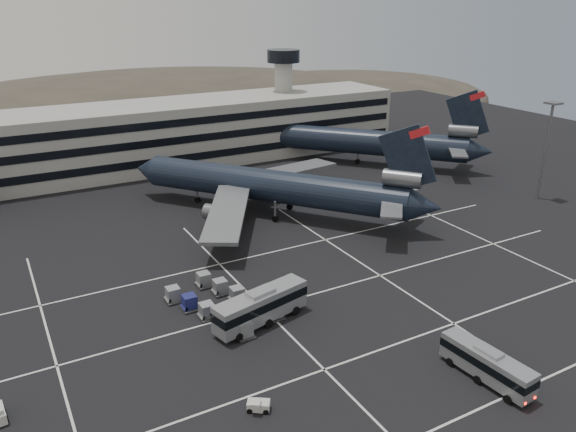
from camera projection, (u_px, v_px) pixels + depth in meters
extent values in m
plane|color=black|center=(322.00, 311.00, 68.52)|extent=(260.00, 260.00, 0.00)
cube|color=silver|center=(452.00, 421.00, 50.59)|extent=(90.00, 0.25, 0.01)
cube|color=silver|center=(371.00, 353.00, 60.37)|extent=(90.00, 0.25, 0.01)
cube|color=silver|center=(305.00, 296.00, 71.78)|extent=(90.00, 0.25, 0.01)
cube|color=silver|center=(257.00, 256.00, 83.19)|extent=(90.00, 0.25, 0.01)
cube|color=silver|center=(54.00, 356.00, 59.86)|extent=(0.25, 55.00, 0.01)
cube|color=silver|center=(256.00, 301.00, 70.70)|extent=(0.25, 55.00, 0.01)
cube|color=silver|center=(371.00, 270.00, 78.83)|extent=(0.25, 55.00, 0.01)
cube|color=silver|center=(483.00, 239.00, 88.77)|extent=(0.25, 55.00, 0.01)
cube|color=gray|center=(150.00, 136.00, 124.66)|extent=(120.00, 18.00, 14.00)
cube|color=black|center=(163.00, 161.00, 118.56)|extent=(118.00, 0.20, 1.60)
cube|color=black|center=(162.00, 142.00, 117.11)|extent=(118.00, 0.20, 1.60)
cube|color=black|center=(160.00, 125.00, 115.76)|extent=(118.00, 0.20, 1.60)
cylinder|color=gray|center=(284.00, 103.00, 140.66)|extent=(4.40, 4.40, 22.00)
cylinder|color=black|center=(283.00, 56.00, 136.48)|extent=(8.00, 8.00, 3.00)
ellipsoid|color=#38332B|center=(159.00, 129.00, 225.53)|extent=(252.00, 180.00, 44.00)
ellipsoid|color=#38332B|center=(327.00, 101.00, 260.04)|extent=(168.00, 120.00, 24.00)
cylinder|color=slate|center=(545.00, 152.00, 103.69)|extent=(0.50, 0.50, 18.00)
cube|color=slate|center=(553.00, 103.00, 100.39)|extent=(2.40, 2.40, 0.35)
cylinder|color=black|center=(272.00, 186.00, 97.34)|extent=(34.02, 41.23, 5.60)
cone|color=black|center=(147.00, 169.00, 106.84)|extent=(7.18, 7.00, 5.60)
cone|color=black|center=(426.00, 207.00, 87.73)|extent=(7.05, 7.04, 5.04)
cube|color=black|center=(407.00, 159.00, 86.31)|extent=(6.24, 7.76, 10.97)
cube|color=red|center=(420.00, 132.00, 84.25)|extent=(2.43, 2.88, 2.24)
cylinder|color=#595B60|center=(403.00, 179.00, 87.69)|extent=(5.83, 6.39, 2.70)
cube|color=slate|center=(392.00, 208.00, 85.54)|extent=(7.27, 7.81, 0.87)
cube|color=slate|center=(403.00, 191.00, 92.75)|extent=(8.15, 6.18, 0.87)
cube|color=slate|center=(227.00, 212.00, 87.62)|extent=(15.74, 21.81, 1.75)
cylinder|color=#595B60|center=(220.00, 213.00, 91.90)|extent=(5.52, 5.99, 2.70)
cube|color=slate|center=(289.00, 170.00, 109.08)|extent=(22.66, 11.38, 1.75)
cylinder|color=#595B60|center=(269.00, 181.00, 108.21)|extent=(5.52, 5.99, 2.70)
cylinder|color=slate|center=(197.00, 191.00, 104.00)|extent=(0.44, 0.44, 3.00)
cylinder|color=black|center=(197.00, 200.00, 104.60)|extent=(1.07, 1.17, 1.10)
cylinder|color=slate|center=(275.00, 210.00, 94.95)|extent=(0.44, 0.44, 3.00)
cylinder|color=black|center=(275.00, 219.00, 95.55)|extent=(1.07, 1.17, 1.10)
cylinder|color=slate|center=(290.00, 198.00, 100.45)|extent=(0.44, 0.44, 3.00)
cylinder|color=black|center=(290.00, 207.00, 101.05)|extent=(1.07, 1.17, 1.10)
cylinder|color=black|center=(358.00, 142.00, 127.49)|extent=(36.07, 39.60, 5.60)
cone|color=black|center=(252.00, 133.00, 135.59)|extent=(7.18, 7.08, 5.60)
cone|color=black|center=(481.00, 151.00, 119.30)|extent=(7.09, 7.09, 5.04)
cube|color=black|center=(468.00, 116.00, 117.70)|extent=(6.67, 7.41, 10.97)
cube|color=red|center=(477.00, 96.00, 115.71)|extent=(2.56, 2.78, 2.24)
cylinder|color=#595B60|center=(463.00, 131.00, 119.05)|extent=(6.00, 6.28, 2.70)
cube|color=slate|center=(458.00, 152.00, 116.79)|extent=(7.03, 7.94, 0.87)
cube|color=slate|center=(460.00, 142.00, 124.17)|extent=(8.11, 6.49, 0.87)
cylinder|color=slate|center=(358.00, 154.00, 128.58)|extent=(0.44, 0.44, 3.00)
cylinder|color=black|center=(358.00, 161.00, 129.18)|extent=(1.10, 1.15, 1.10)
cube|color=#929499|center=(487.00, 364.00, 55.51)|extent=(3.10, 10.16, 2.73)
cube|color=black|center=(487.00, 361.00, 55.39)|extent=(3.16, 10.22, 0.86)
cube|color=#929499|center=(489.00, 351.00, 54.96)|extent=(1.68, 2.84, 0.32)
cylinder|color=black|center=(508.00, 399.00, 52.73)|extent=(0.36, 0.89, 0.87)
cylinder|color=black|center=(523.00, 391.00, 53.91)|extent=(0.36, 0.89, 0.87)
cylinder|color=black|center=(478.00, 380.00, 55.44)|extent=(0.36, 0.89, 0.87)
cylinder|color=black|center=(492.00, 372.00, 56.62)|extent=(0.36, 0.89, 0.87)
cylinder|color=black|center=(450.00, 362.00, 58.15)|extent=(0.36, 0.89, 0.87)
cylinder|color=black|center=(465.00, 355.00, 59.33)|extent=(0.36, 0.89, 0.87)
cube|color=#FF0C05|center=(526.00, 404.00, 51.62)|extent=(0.23, 0.09, 0.20)
cube|color=#FF0C05|center=(535.00, 398.00, 52.38)|extent=(0.23, 0.09, 0.20)
cube|color=#929499|center=(261.00, 306.00, 65.15)|extent=(12.52, 5.51, 3.33)
cube|color=black|center=(261.00, 303.00, 65.00)|extent=(12.59, 5.58, 1.05)
cube|color=#929499|center=(261.00, 292.00, 64.47)|extent=(3.65, 2.49, 0.39)
cylinder|color=black|center=(296.00, 311.00, 67.50)|extent=(1.12, 0.59, 1.07)
cylinder|color=black|center=(280.00, 302.00, 69.41)|extent=(1.12, 0.59, 1.07)
cylinder|color=black|center=(269.00, 324.00, 64.82)|extent=(1.12, 0.59, 1.07)
cylinder|color=black|center=(254.00, 314.00, 66.73)|extent=(1.12, 0.59, 1.07)
cylinder|color=black|center=(239.00, 338.00, 62.14)|extent=(1.12, 0.59, 1.07)
cylinder|color=black|center=(225.00, 328.00, 64.06)|extent=(1.12, 0.59, 1.07)
cylinder|color=black|center=(7.00, 420.00, 50.26)|extent=(0.31, 0.66, 0.64)
cylinder|color=black|center=(3.00, 409.00, 51.67)|extent=(0.31, 0.66, 0.64)
cube|color=silver|center=(258.00, 405.00, 51.83)|extent=(2.36, 2.10, 0.85)
cube|color=silver|center=(263.00, 401.00, 51.59)|extent=(1.29, 1.34, 0.47)
cylinder|color=black|center=(266.00, 412.00, 51.38)|extent=(0.55, 0.47, 0.53)
cylinder|color=black|center=(267.00, 404.00, 52.35)|extent=(0.55, 0.47, 0.53)
cylinder|color=black|center=(250.00, 411.00, 51.50)|extent=(0.55, 0.47, 0.53)
cylinder|color=black|center=(251.00, 403.00, 52.47)|extent=(0.55, 0.47, 0.53)
cube|color=#2D2D30|center=(245.00, 335.00, 63.28)|extent=(2.65, 2.83, 0.19)
cylinder|color=black|center=(245.00, 336.00, 63.30)|extent=(0.10, 0.21, 0.21)
cube|color=gray|center=(244.00, 328.00, 62.94)|extent=(2.07, 2.07, 1.65)
cube|color=#2D2D30|center=(275.00, 316.00, 66.98)|extent=(2.65, 2.83, 0.19)
cylinder|color=black|center=(275.00, 317.00, 67.00)|extent=(0.10, 0.21, 0.21)
cube|color=gray|center=(274.00, 310.00, 66.64)|extent=(2.07, 2.07, 1.65)
cube|color=#2D2D30|center=(225.00, 326.00, 65.12)|extent=(2.65, 2.83, 0.19)
cylinder|color=black|center=(225.00, 326.00, 65.14)|extent=(0.10, 0.21, 0.21)
cube|color=navy|center=(225.00, 319.00, 64.79)|extent=(2.07, 2.07, 1.65)
cube|color=#2D2D30|center=(256.00, 308.00, 68.82)|extent=(2.65, 2.83, 0.19)
cylinder|color=black|center=(256.00, 308.00, 68.84)|extent=(0.10, 0.21, 0.21)
cube|color=gray|center=(255.00, 301.00, 68.49)|extent=(2.07, 2.07, 1.65)
cube|color=#2D2D30|center=(207.00, 316.00, 66.97)|extent=(2.65, 2.83, 0.19)
cylinder|color=black|center=(207.00, 317.00, 66.99)|extent=(0.10, 0.21, 0.21)
cube|color=gray|center=(207.00, 310.00, 66.63)|extent=(2.07, 2.07, 1.65)
cube|color=#2D2D30|center=(237.00, 300.00, 70.67)|extent=(2.65, 2.83, 0.19)
cylinder|color=black|center=(237.00, 300.00, 70.69)|extent=(0.10, 0.21, 0.21)
cube|color=gray|center=(237.00, 293.00, 70.33)|extent=(2.07, 2.07, 1.65)
cube|color=#2D2D30|center=(190.00, 308.00, 68.81)|extent=(2.65, 2.83, 0.19)
cylinder|color=black|center=(190.00, 308.00, 68.83)|extent=(0.10, 0.21, 0.21)
cube|color=navy|center=(189.00, 301.00, 68.48)|extent=(2.07, 2.07, 1.65)
cube|color=#2D2D30|center=(220.00, 292.00, 72.51)|extent=(2.65, 2.83, 0.19)
cylinder|color=black|center=(220.00, 293.00, 72.53)|extent=(0.10, 0.21, 0.21)
cube|color=gray|center=(220.00, 286.00, 72.18)|extent=(2.07, 2.07, 1.65)
cube|color=#2D2D30|center=(174.00, 300.00, 70.66)|extent=(2.65, 2.83, 0.19)
cylinder|color=black|center=(174.00, 300.00, 70.68)|extent=(0.10, 0.21, 0.21)
cube|color=gray|center=(173.00, 293.00, 70.32)|extent=(2.07, 2.07, 1.65)
cube|color=#2D2D30|center=(204.00, 285.00, 74.35)|extent=(2.65, 2.83, 0.19)
cylinder|color=black|center=(204.00, 285.00, 74.38)|extent=(0.10, 0.21, 0.21)
cube|color=gray|center=(204.00, 279.00, 74.02)|extent=(2.07, 2.07, 1.65)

